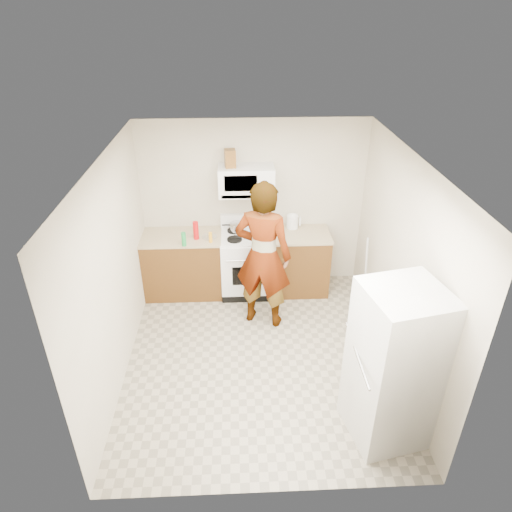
{
  "coord_description": "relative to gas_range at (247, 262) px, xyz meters",
  "views": [
    {
      "loc": [
        -0.24,
        -4.31,
        3.88
      ],
      "look_at": [
        -0.02,
        0.55,
        1.11
      ],
      "focal_mm": 32.0,
      "sensor_mm": 36.0,
      "label": 1
    }
  ],
  "objects": [
    {
      "name": "fridge",
      "position": [
        1.31,
        -2.63,
        0.36
      ],
      "size": [
        0.83,
        0.83,
        1.7
      ],
      "primitive_type": "cube",
      "rotation": [
        0.0,
        0.0,
        0.21
      ],
      "color": "silver",
      "rests_on": "floor"
    },
    {
      "name": "back_wall",
      "position": [
        0.1,
        0.31,
        0.76
      ],
      "size": [
        3.2,
        0.02,
        2.5
      ],
      "primitive_type": "cube",
      "color": "beige",
      "rests_on": "floor"
    },
    {
      "name": "person",
      "position": [
        0.18,
        -0.76,
        0.52
      ],
      "size": [
        0.85,
        0.69,
        2.02
      ],
      "primitive_type": "imported",
      "rotation": [
        0.0,
        0.0,
        2.82
      ],
      "color": "tan",
      "rests_on": "floor"
    },
    {
      "name": "gas_range",
      "position": [
        0.0,
        0.0,
        0.0
      ],
      "size": [
        0.76,
        0.65,
        1.13
      ],
      "color": "white",
      "rests_on": "floor"
    },
    {
      "name": "cabinet_left",
      "position": [
        -0.94,
        0.01,
        -0.04
      ],
      "size": [
        1.12,
        0.62,
        0.9
      ],
      "primitive_type": "cube",
      "color": "brown",
      "rests_on": "floor"
    },
    {
      "name": "kettle",
      "position": [
        0.67,
        0.2,
        0.55
      ],
      "size": [
        0.2,
        0.2,
        0.2
      ],
      "primitive_type": "cylinder",
      "rotation": [
        0.0,
        0.0,
        -0.27
      ],
      "color": "white",
      "rests_on": "counter_right"
    },
    {
      "name": "saucepan",
      "position": [
        -0.14,
        0.11,
        0.52
      ],
      "size": [
        0.24,
        0.24,
        0.11
      ],
      "primitive_type": "cylinder",
      "rotation": [
        0.0,
        0.0,
        -0.23
      ],
      "color": "#AEADB1",
      "rests_on": "gas_range"
    },
    {
      "name": "pot_lid",
      "position": [
        -0.53,
        -0.05,
        0.45
      ],
      "size": [
        0.22,
        0.22,
        0.01
      ],
      "primitive_type": "cylinder",
      "rotation": [
        0.0,
        0.0,
        -0.02
      ],
      "color": "silver",
      "rests_on": "counter_left"
    },
    {
      "name": "tray",
      "position": [
        0.09,
        -0.1,
        0.47
      ],
      "size": [
        0.29,
        0.24,
        0.05
      ],
      "primitive_type": "cube",
      "rotation": [
        0.0,
        0.0,
        -0.39
      ],
      "color": "silver",
      "rests_on": "gas_range"
    },
    {
      "name": "floor",
      "position": [
        0.1,
        -1.48,
        -0.49
      ],
      "size": [
        3.6,
        3.6,
        0.0
      ],
      "primitive_type": "plane",
      "color": "gray",
      "rests_on": "ground"
    },
    {
      "name": "cabinet_right",
      "position": [
        0.78,
        0.01,
        -0.04
      ],
      "size": [
        0.8,
        0.62,
        0.9
      ],
      "primitive_type": "cube",
      "color": "brown",
      "rests_on": "floor"
    },
    {
      "name": "broom",
      "position": [
        1.61,
        -0.53,
        0.11
      ],
      "size": [
        0.16,
        0.22,
        1.17
      ],
      "primitive_type": "cylinder",
      "rotation": [
        0.14,
        -0.14,
        0.19
      ],
      "color": "silver",
      "rests_on": "floor"
    },
    {
      "name": "counter_left",
      "position": [
        -0.94,
        0.01,
        0.43
      ],
      "size": [
        1.14,
        0.64,
        0.03
      ],
      "primitive_type": "cube",
      "color": "tan",
      "rests_on": "cabinet_left"
    },
    {
      "name": "counter_right",
      "position": [
        0.78,
        0.01,
        0.43
      ],
      "size": [
        0.82,
        0.64,
        0.03
      ],
      "primitive_type": "cube",
      "color": "tan",
      "rests_on": "cabinet_right"
    },
    {
      "name": "bottle_green_cap",
      "position": [
        -0.86,
        -0.29,
        0.55
      ],
      "size": [
        0.08,
        0.08,
        0.2
      ],
      "primitive_type": "cylinder",
      "rotation": [
        0.0,
        0.0,
        0.37
      ],
      "color": "#1A8F3D",
      "rests_on": "counter_left"
    },
    {
      "name": "bottle_spray",
      "position": [
        -0.71,
        -0.09,
        0.58
      ],
      "size": [
        0.09,
        0.09,
        0.26
      ],
      "primitive_type": "cylinder",
      "rotation": [
        0.0,
        0.0,
        0.23
      ],
      "color": "red",
      "rests_on": "counter_left"
    },
    {
      "name": "microwave",
      "position": [
        0.0,
        0.13,
        1.21
      ],
      "size": [
        0.76,
        0.38,
        0.4
      ],
      "primitive_type": "cube",
      "color": "white",
      "rests_on": "back_wall"
    },
    {
      "name": "bottle_hot_sauce",
      "position": [
        -0.51,
        -0.2,
        0.52
      ],
      "size": [
        0.05,
        0.05,
        0.15
      ],
      "primitive_type": "cylinder",
      "rotation": [
        0.0,
        0.0,
        0.14
      ],
      "color": "orange",
      "rests_on": "counter_left"
    },
    {
      "name": "right_wall",
      "position": [
        1.69,
        -1.48,
        0.76
      ],
      "size": [
        0.02,
        3.6,
        2.5
      ],
      "primitive_type": "cube",
      "color": "beige",
      "rests_on": "floor"
    },
    {
      "name": "jug",
      "position": [
        -0.21,
        0.11,
        1.53
      ],
      "size": [
        0.16,
        0.16,
        0.24
      ],
      "primitive_type": "cube",
      "rotation": [
        0.0,
        0.0,
        0.13
      ],
      "color": "brown",
      "rests_on": "microwave"
    }
  ]
}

